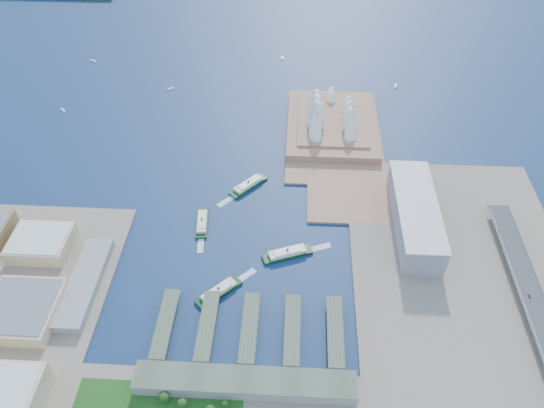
# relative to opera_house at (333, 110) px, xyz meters

# --- Properties ---
(ground) EXTENTS (3000.00, 3000.00, 0.00)m
(ground) POSITION_rel_opera_house_xyz_m (-105.00, -280.00, -32.00)
(ground) COLOR #0E2344
(ground) RESTS_ON ground
(east_land) EXTENTS (240.00, 500.00, 3.00)m
(east_land) POSITION_rel_opera_house_xyz_m (135.00, -330.00, -30.50)
(east_land) COLOR gray
(east_land) RESTS_ON ground
(peninsula) EXTENTS (135.00, 220.00, 3.00)m
(peninsula) POSITION_rel_opera_house_xyz_m (2.50, -20.00, -30.50)
(peninsula) COLOR #9E6F56
(peninsula) RESTS_ON ground
(opera_house) EXTENTS (134.00, 180.00, 58.00)m
(opera_house) POSITION_rel_opera_house_xyz_m (0.00, 0.00, 0.00)
(opera_house) COLOR white
(opera_house) RESTS_ON peninsula
(toaster_building) EXTENTS (45.00, 155.00, 35.00)m
(toaster_building) POSITION_rel_opera_house_xyz_m (90.00, -200.00, -11.50)
(toaster_building) COLOR gray
(toaster_building) RESTS_ON east_land
(expressway) EXTENTS (26.00, 340.00, 11.85)m
(expressway) POSITION_rel_opera_house_xyz_m (195.00, -340.00, -23.07)
(expressway) COLOR gray
(expressway) RESTS_ON east_land
(ferry_wharves) EXTENTS (184.00, 90.00, 9.30)m
(ferry_wharves) POSITION_rel_opera_house_xyz_m (-91.00, -355.00, -27.35)
(ferry_wharves) COLOR #47533F
(ferry_wharves) RESTS_ON ground
(terminal_building) EXTENTS (200.00, 28.00, 12.00)m
(terminal_building) POSITION_rel_opera_house_xyz_m (-90.00, -415.00, -23.00)
(terminal_building) COLOR gray
(terminal_building) RESTS_ON south_land
(ferry_a) EXTENTS (17.31, 50.93, 9.45)m
(ferry_a) POSITION_rel_opera_house_xyz_m (-160.76, -207.78, -27.28)
(ferry_a) COLOR #0E381C
(ferry_a) RESTS_ON ground
(ferry_b) EXTENTS (47.88, 51.12, 10.57)m
(ferry_b) POSITION_rel_opera_house_xyz_m (-111.31, -136.89, -26.72)
(ferry_b) COLOR #0E381C
(ferry_b) RESTS_ON ground
(ferry_c) EXTENTS (47.83, 47.14, 10.12)m
(ferry_c) POSITION_rel_opera_house_xyz_m (-127.63, -309.84, -26.94)
(ferry_c) COLOR #0E381C
(ferry_c) RESTS_ON ground
(ferry_d) EXTENTS (58.36, 33.81, 10.77)m
(ferry_d) POSITION_rel_opera_house_xyz_m (-57.11, -252.14, -26.62)
(ferry_d) COLOR #0E381C
(ferry_d) RESTS_ON ground
(boat_a) EXTENTS (10.37, 10.85, 2.32)m
(boat_a) POSITION_rel_opera_house_xyz_m (-412.61, 26.52, -30.84)
(boat_a) COLOR white
(boat_a) RESTS_ON ground
(boat_b) EXTENTS (10.22, 9.49, 2.80)m
(boat_b) POSITION_rel_opera_house_xyz_m (-259.72, 98.39, -30.60)
(boat_b) COLOR white
(boat_b) RESTS_ON ground
(boat_c) EXTENTS (6.81, 12.68, 2.74)m
(boat_c) POSITION_rel_opera_house_xyz_m (109.03, 128.14, -30.63)
(boat_c) COLOR white
(boat_c) RESTS_ON ground
(boat_d) EXTENTS (14.50, 9.20, 2.46)m
(boat_d) POSITION_rel_opera_house_xyz_m (-414.15, 185.49, -30.77)
(boat_d) COLOR white
(boat_d) RESTS_ON ground
(boat_e) EXTENTS (4.69, 12.36, 2.97)m
(boat_e) POSITION_rel_opera_house_xyz_m (-81.12, 213.58, -30.51)
(boat_e) COLOR white
(boat_e) RESTS_ON ground
(car_c) EXTENTS (1.93, 4.75, 1.38)m
(car_c) POSITION_rel_opera_house_xyz_m (191.00, -308.00, -16.46)
(car_c) COLOR slate
(car_c) RESTS_ON expressway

